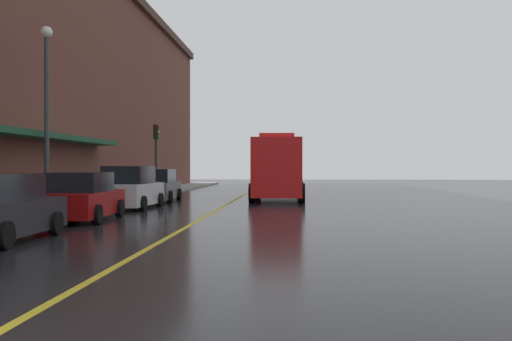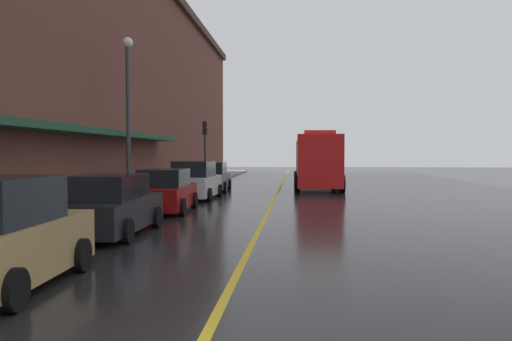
{
  "view_description": "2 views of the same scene",
  "coord_description": "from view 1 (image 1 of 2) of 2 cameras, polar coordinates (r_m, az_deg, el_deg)",
  "views": [
    {
      "loc": [
        3.31,
        -4.55,
        1.85
      ],
      "look_at": [
        1.16,
        28.44,
        1.63
      ],
      "focal_mm": 41.97,
      "sensor_mm": 36.0,
      "label": 1
    },
    {
      "loc": [
        1.13,
        -4.66,
        2.27
      ],
      "look_at": [
        -0.78,
        19.78,
        1.46
      ],
      "focal_mm": 37.43,
      "sensor_mm": 36.0,
      "label": 2
    }
  ],
  "objects": [
    {
      "name": "ground_plane",
      "position": [
        29.8,
        -2.65,
        -3.19
      ],
      "size": [
        112.0,
        112.0,
        0.0
      ],
      "primitive_type": "plane",
      "color": "black"
    },
    {
      "name": "sidewalk_left",
      "position": [
        31.1,
        -14.1,
        -2.91
      ],
      "size": [
        2.4,
        70.0,
        0.15
      ],
      "primitive_type": "cube",
      "color": "gray",
      "rests_on": "ground"
    },
    {
      "name": "lane_center_stripe",
      "position": [
        29.8,
        -2.65,
        -3.18
      ],
      "size": [
        0.16,
        70.0,
        0.01
      ],
      "primitive_type": "cube",
      "color": "gold",
      "rests_on": "ground"
    },
    {
      "name": "parked_car_2",
      "position": [
        21.39,
        -16.15,
        -2.51
      ],
      "size": [
        2.12,
        4.62,
        1.66
      ],
      "rotation": [
        0.0,
        0.0,
        1.61
      ],
      "color": "maroon",
      "rests_on": "ground"
    },
    {
      "name": "parked_car_3",
      "position": [
        26.82,
        -11.9,
        -1.73
      ],
      "size": [
        2.22,
        4.57,
        1.87
      ],
      "rotation": [
        0.0,
        0.0,
        1.54
      ],
      "color": "silver",
      "rests_on": "ground"
    },
    {
      "name": "parked_car_4",
      "position": [
        32.1,
        -9.34,
        -1.5
      ],
      "size": [
        2.08,
        4.53,
        1.71
      ],
      "rotation": [
        0.0,
        0.0,
        1.6
      ],
      "color": "#595B60",
      "rests_on": "ground"
    },
    {
      "name": "fire_truck",
      "position": [
        33.75,
        2.11,
        0.11
      ],
      "size": [
        2.95,
        9.3,
        3.55
      ],
      "rotation": [
        0.0,
        0.0,
        -1.56
      ],
      "color": "red",
      "rests_on": "ground"
    },
    {
      "name": "parking_meter_0",
      "position": [
        21.29,
        -20.28,
        -1.78
      ],
      "size": [
        0.14,
        0.18,
        1.33
      ],
      "color": "#4C4C51",
      "rests_on": "sidewalk_left"
    },
    {
      "name": "parking_meter_1",
      "position": [
        23.86,
        -17.55,
        -1.54
      ],
      "size": [
        0.14,
        0.18,
        1.33
      ],
      "color": "#4C4C51",
      "rests_on": "sidewalk_left"
    },
    {
      "name": "parking_meter_2",
      "position": [
        19.67,
        -22.39,
        -1.96
      ],
      "size": [
        0.14,
        0.18,
        1.33
      ],
      "color": "#4C4C51",
      "rests_on": "sidewalk_left"
    },
    {
      "name": "street_lamp_left",
      "position": [
        23.79,
        -19.33,
        6.5
      ],
      "size": [
        0.44,
        0.44,
        6.94
      ],
      "color": "#33383D",
      "rests_on": "sidewalk_left"
    },
    {
      "name": "traffic_light_near",
      "position": [
        37.59,
        -9.5,
        2.36
      ],
      "size": [
        0.38,
        0.36,
        4.3
      ],
      "color": "#232326",
      "rests_on": "sidewalk_left"
    }
  ]
}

